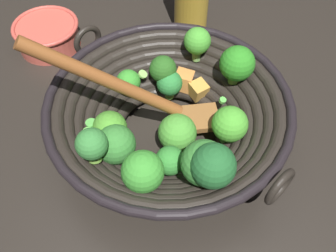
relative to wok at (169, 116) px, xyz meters
The scene contains 3 objects.
ground_plane 0.06m from the wok, 152.69° to the right, with size 4.00×4.00×0.00m, color #28231E.
wok is the anchor object (origin of this frame).
prep_bowl 0.33m from the wok, 118.83° to the right, with size 0.13×0.13×0.05m.
Camera 1 is at (0.35, 0.10, 0.49)m, focal length 40.11 mm.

